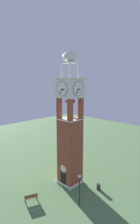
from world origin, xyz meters
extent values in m
plane|color=#517547|center=(0.00, 0.00, 0.00)|extent=(80.00, 80.00, 0.00)
cube|color=brown|center=(0.00, 0.00, 4.69)|extent=(2.63, 2.63, 9.38)
cube|color=silver|center=(0.00, 0.00, 0.17)|extent=(2.83, 2.83, 0.35)
cube|color=black|center=(0.00, -1.33, 1.15)|extent=(1.10, 0.04, 2.20)
cylinder|color=silver|center=(0.00, -1.33, 2.55)|extent=(1.10, 0.04, 1.10)
cube|color=brown|center=(-1.04, -1.04, 10.88)|extent=(0.56, 0.56, 3.00)
cube|color=brown|center=(1.04, -1.04, 10.88)|extent=(0.56, 0.56, 3.00)
cube|color=brown|center=(-1.04, 1.04, 10.88)|extent=(0.56, 0.56, 3.00)
cube|color=brown|center=(1.04, 1.04, 10.88)|extent=(0.56, 0.56, 3.00)
cube|color=silver|center=(0.00, 0.00, 9.44)|extent=(2.79, 2.79, 0.12)
cone|color=#4C4C51|center=(0.59, 0.07, 11.81)|extent=(0.55, 0.55, 0.37)
cone|color=#4C4C51|center=(0.34, 0.48, 11.81)|extent=(0.41, 0.41, 0.51)
cone|color=#4C4C51|center=(-0.22, 0.55, 11.81)|extent=(0.58, 0.58, 0.44)
cone|color=#4C4C51|center=(-0.59, -0.04, 11.81)|extent=(0.47, 0.47, 0.40)
cone|color=#4C4C51|center=(-0.33, -0.49, 11.81)|extent=(0.37, 0.37, 0.40)
cone|color=#4C4C51|center=(0.37, -0.46, 11.81)|extent=(0.41, 0.41, 0.51)
cube|color=silver|center=(0.00, 0.00, 13.62)|extent=(2.87, 2.87, 2.48)
cylinder|color=white|center=(0.00, -1.46, 13.62)|extent=(1.89, 0.05, 1.89)
torus|color=black|center=(0.00, -1.46, 13.62)|extent=(1.91, 0.06, 1.91)
cube|color=black|center=(0.22, -1.52, 13.53)|extent=(0.47, 0.03, 0.26)
cube|color=black|center=(-0.20, -1.52, 13.30)|extent=(0.44, 0.03, 0.68)
cylinder|color=white|center=(0.00, 1.46, 13.62)|extent=(1.89, 0.05, 1.89)
torus|color=black|center=(0.00, 1.46, 13.62)|extent=(1.91, 0.06, 1.91)
cube|color=black|center=(0.22, 1.52, 13.53)|extent=(0.47, 0.03, 0.26)
cube|color=black|center=(-0.20, 1.52, 13.30)|extent=(0.44, 0.03, 0.68)
cylinder|color=white|center=(-1.46, 0.00, 13.62)|extent=(0.05, 1.89, 1.89)
torus|color=black|center=(-1.46, 0.00, 13.62)|extent=(0.06, 1.91, 1.91)
cube|color=black|center=(-1.52, 0.22, 13.53)|extent=(0.03, 0.47, 0.26)
cube|color=black|center=(-1.52, -0.20, 13.30)|extent=(0.03, 0.44, 0.68)
cylinder|color=white|center=(1.46, 0.00, 13.62)|extent=(0.05, 1.89, 1.89)
torus|color=black|center=(1.46, 0.00, 13.62)|extent=(0.06, 1.91, 1.91)
cube|color=black|center=(1.52, 0.22, 13.53)|extent=(0.03, 0.47, 0.26)
cube|color=black|center=(1.52, -0.20, 13.30)|extent=(0.03, 0.44, 0.68)
cube|color=silver|center=(0.00, 0.00, 14.94)|extent=(3.23, 3.23, 0.16)
cylinder|color=silver|center=(-0.79, -0.79, 15.96)|extent=(0.22, 0.22, 1.88)
cylinder|color=silver|center=(0.79, -0.79, 15.96)|extent=(0.22, 0.22, 1.88)
cylinder|color=silver|center=(-0.79, 0.79, 15.96)|extent=(0.22, 0.22, 1.88)
cylinder|color=silver|center=(0.79, 0.79, 15.96)|extent=(0.22, 0.22, 1.88)
cube|color=silver|center=(0.00, 0.00, 16.96)|extent=(2.02, 2.02, 0.12)
ellipsoid|color=silver|center=(0.00, 0.00, 17.69)|extent=(1.94, 1.94, 1.34)
sphere|color=#B79338|center=(0.00, 0.00, 18.48)|extent=(0.24, 0.24, 0.24)
cube|color=brown|center=(-0.53, -6.37, 0.45)|extent=(1.04, 1.64, 0.06)
cube|color=brown|center=(-0.36, -6.44, 0.73)|extent=(0.68, 1.49, 0.44)
cube|color=#2D2D33|center=(-0.82, -7.03, 0.21)|extent=(0.40, 0.23, 0.42)
cube|color=#2D2D33|center=(-0.25, -5.71, 0.21)|extent=(0.40, 0.23, 0.42)
cylinder|color=black|center=(4.24, -2.73, 1.74)|extent=(0.12, 0.12, 3.49)
sphere|color=silver|center=(4.24, -2.73, 3.67)|extent=(0.36, 0.36, 0.36)
cylinder|color=#2D2D33|center=(4.04, 1.42, 0.40)|extent=(0.52, 0.52, 0.80)
ellipsoid|color=#336638|center=(-2.66, 1.00, 0.36)|extent=(1.14, 1.14, 0.73)
camera|label=1|loc=(17.26, -17.69, 14.69)|focal=29.48mm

